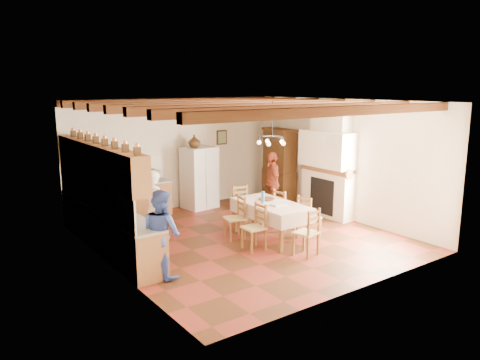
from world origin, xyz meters
The scene contains 31 objects.
floor centered at (0.00, 0.00, -0.01)m, with size 6.00×6.50×0.02m, color #472311.
ceiling centered at (0.00, 0.00, 3.01)m, with size 6.00×6.50×0.02m, color silver.
wall_back centered at (0.00, 3.26, 1.50)m, with size 6.00×0.02×3.00m, color beige.
wall_front centered at (0.00, -3.26, 1.50)m, with size 6.00×0.02×3.00m, color beige.
wall_left centered at (-3.01, 0.00, 1.50)m, with size 0.02×6.50×3.00m, color beige.
wall_right centered at (3.01, 0.00, 1.50)m, with size 0.02×6.50×3.00m, color beige.
ceiling_beams centered at (0.00, 0.00, 2.91)m, with size 6.00×6.30×0.16m, color #38150C, non-canonical shape.
lower_cabinets_left centered at (-2.70, 1.05, 0.43)m, with size 0.60×4.30×0.86m, color brown.
lower_cabinets_back centered at (-1.55, 2.95, 0.43)m, with size 2.30×0.60×0.86m, color brown.
countertop_left centered at (-2.70, 1.05, 0.88)m, with size 0.62×4.30×0.04m, color slate.
countertop_back centered at (-1.55, 2.95, 0.88)m, with size 2.34×0.62×0.04m, color slate.
backsplash_left centered at (-2.98, 1.05, 1.20)m, with size 0.03×4.30×0.60m, color beige.
backsplash_back centered at (-1.55, 3.23, 1.20)m, with size 2.30×0.03×0.60m, color beige.
upper_cabinets centered at (-2.83, 1.05, 1.85)m, with size 0.35×4.20×0.70m, color brown.
fireplace centered at (2.72, 0.20, 1.40)m, with size 0.56×1.60×2.80m, color beige, non-canonical shape.
wall_picture centered at (1.55, 3.23, 1.85)m, with size 0.34×0.03×0.42m, color #322016.
refrigerator centered at (0.55, 2.84, 0.84)m, with size 0.84×0.69×1.69m, color silver.
hutch centered at (2.75, 2.07, 1.06)m, with size 0.49×1.17×2.12m, color #3D2A14, non-canonical shape.
dining_table centered at (0.47, -0.36, 0.72)m, with size 0.97×1.85×0.80m.
chandelier centered at (0.47, -0.36, 2.25)m, with size 0.47×0.47×0.03m, color black.
chair_left_near centered at (-0.27, -0.70, 0.48)m, with size 0.42×0.40×0.96m, color brown, non-canonical shape.
chair_left_far centered at (-0.20, 0.09, 0.48)m, with size 0.42×0.40×0.96m, color brown, non-canonical shape.
chair_right_near centered at (1.18, -0.81, 0.48)m, with size 0.42×0.40×0.96m, color brown, non-canonical shape.
chair_right_far centered at (1.15, -0.02, 0.48)m, with size 0.42×0.40×0.96m, color brown, non-canonical shape.
chair_end_near centered at (0.38, -1.57, 0.48)m, with size 0.42×0.40×0.96m, color brown, non-canonical shape.
chair_end_far centered at (0.56, 0.81, 0.48)m, with size 0.42×0.40×0.96m, color brown, non-canonical shape.
person_man centered at (-1.92, 0.48, 0.83)m, with size 0.61×0.40×1.66m, color white.
person_woman_blue centered at (-2.41, -0.85, 0.78)m, with size 0.76×0.59×1.57m, color #384C9E.
person_woman_red centered at (1.82, 1.26, 0.82)m, with size 0.96×0.40×1.64m, color #A14026.
microwave centered at (-0.89, 2.95, 1.04)m, with size 0.51×0.34×0.28m, color silver.
fridge_vase centered at (0.41, 2.84, 1.86)m, with size 0.33×0.33×0.34m, color #3D2A14.
Camera 1 is at (-5.85, -8.01, 3.33)m, focal length 35.00 mm.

